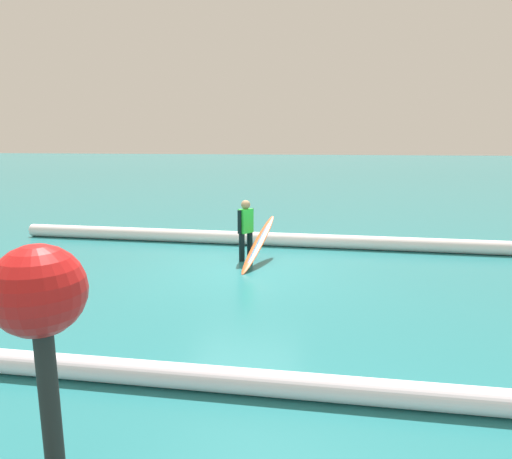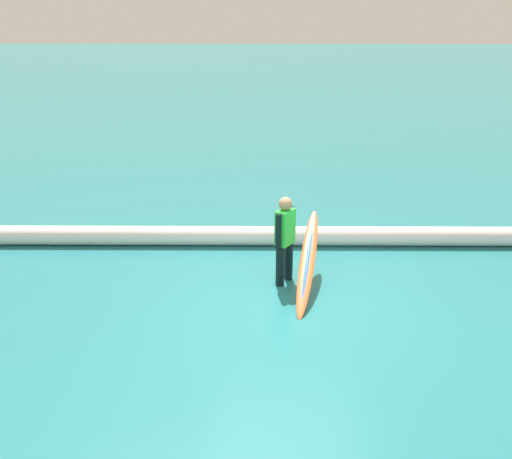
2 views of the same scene
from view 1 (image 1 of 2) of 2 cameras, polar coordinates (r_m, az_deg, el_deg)
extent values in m
plane|color=#237378|center=(10.15, -1.67, -5.07)|extent=(195.49, 195.49, 0.00)
cylinder|color=black|center=(10.94, -0.80, -2.04)|extent=(0.14, 0.14, 0.68)
cylinder|color=black|center=(10.74, -1.83, -2.29)|extent=(0.14, 0.14, 0.68)
cube|color=#2DD83F|center=(10.71, -1.33, 1.11)|extent=(0.35, 0.39, 0.58)
sphere|color=#9E7E58|center=(10.65, -1.34, 3.20)|extent=(0.22, 0.22, 0.22)
cylinder|color=black|center=(10.87, -0.54, 1.26)|extent=(0.09, 0.11, 0.56)
cylinder|color=black|center=(10.56, -2.14, 0.97)|extent=(0.09, 0.10, 0.56)
ellipsoid|color=#E55926|center=(10.52, 0.35, -1.74)|extent=(0.58, 2.12, 1.02)
ellipsoid|color=blue|center=(10.52, 0.35, -1.72)|extent=(0.36, 1.68, 0.83)
cylinder|color=#262626|center=(4.29, -24.83, -19.96)|extent=(0.16, 0.16, 1.35)
sphere|color=red|center=(3.89, -26.04, -7.03)|extent=(0.74, 0.74, 0.74)
cylinder|color=white|center=(12.41, 0.71, -1.19)|extent=(14.24, 0.61, 0.37)
cylinder|color=white|center=(5.29, 8.54, -19.38)|extent=(16.96, 0.96, 0.30)
camera|label=2|loc=(3.44, -45.53, 29.61)|focal=39.19mm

